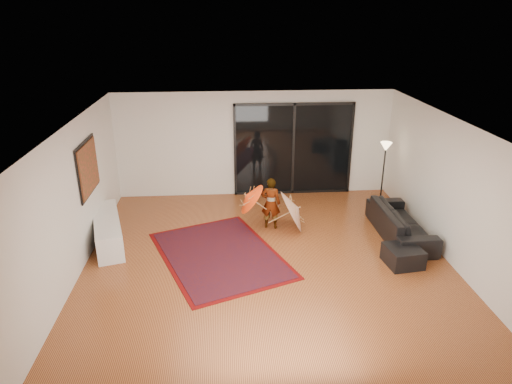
{
  "coord_description": "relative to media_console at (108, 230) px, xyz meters",
  "views": [
    {
      "loc": [
        -0.79,
        -7.73,
        4.56
      ],
      "look_at": [
        -0.15,
        0.85,
        1.1
      ],
      "focal_mm": 32.0,
      "sensor_mm": 36.0,
      "label": 1
    }
  ],
  "objects": [
    {
      "name": "ottoman",
      "position": [
        5.82,
        -1.34,
        -0.1
      ],
      "size": [
        0.71,
        0.71,
        0.36
      ],
      "primitive_type": "cube",
      "rotation": [
        0.0,
        0.0,
        0.13
      ],
      "color": "black",
      "rests_on": "floor"
    },
    {
      "name": "wall_left",
      "position": [
        -0.25,
        -1.0,
        1.07
      ],
      "size": [
        0.0,
        7.0,
        7.0
      ],
      "primitive_type": "plane",
      "rotation": [
        1.57,
        0.0,
        1.57
      ],
      "color": "silver",
      "rests_on": "floor"
    },
    {
      "name": "parasol_orange",
      "position": [
        2.91,
        0.39,
        0.46
      ],
      "size": [
        0.6,
        0.76,
        0.85
      ],
      "rotation": [
        0.0,
        -0.9,
        0.0
      ],
      "color": "#FF400D",
      "rests_on": "child"
    },
    {
      "name": "media_console",
      "position": [
        0.0,
        0.0,
        0.0
      ],
      "size": [
        1.02,
        2.06,
        0.55
      ],
      "primitive_type": "cube",
      "rotation": [
        0.0,
        0.0,
        0.27
      ],
      "color": "white",
      "rests_on": "floor"
    },
    {
      "name": "ceiling",
      "position": [
        3.25,
        -1.0,
        2.42
      ],
      "size": [
        7.0,
        7.0,
        0.0
      ],
      "primitive_type": "plane",
      "rotation": [
        3.14,
        0.0,
        0.0
      ],
      "color": "white",
      "rests_on": "wall_back"
    },
    {
      "name": "floor_lamp",
      "position": [
        6.35,
        1.56,
        0.98
      ],
      "size": [
        0.27,
        0.27,
        1.6
      ],
      "color": "black",
      "rests_on": "floor"
    },
    {
      "name": "painting",
      "position": [
        -0.21,
        -0.0,
        1.37
      ],
      "size": [
        0.04,
        1.28,
        1.08
      ],
      "color": "black",
      "rests_on": "wall_left"
    },
    {
      "name": "persian_rug",
      "position": [
        2.33,
        -0.74,
        -0.27
      ],
      "size": [
        3.08,
        3.56,
        0.02
      ],
      "rotation": [
        0.0,
        0.0,
        0.37
      ],
      "color": "#5D0808",
      "rests_on": "floor"
    },
    {
      "name": "floor",
      "position": [
        3.25,
        -1.0,
        -0.28
      ],
      "size": [
        7.0,
        7.0,
        0.0
      ],
      "primitive_type": "plane",
      "color": "#AF5E30",
      "rests_on": "ground"
    },
    {
      "name": "wall_front",
      "position": [
        3.25,
        -4.5,
        1.07
      ],
      "size": [
        7.0,
        0.0,
        7.0
      ],
      "primitive_type": "plane",
      "rotation": [
        -1.57,
        0.0,
        0.0
      ],
      "color": "silver",
      "rests_on": "floor"
    },
    {
      "name": "parasol_white",
      "position": [
        4.06,
        0.29,
        0.23
      ],
      "size": [
        0.62,
        0.99,
        0.99
      ],
      "rotation": [
        0.0,
        1.09,
        0.0
      ],
      "color": "silver",
      "rests_on": "floor"
    },
    {
      "name": "wall_back",
      "position": [
        3.25,
        2.5,
        1.07
      ],
      "size": [
        7.0,
        0.0,
        7.0
      ],
      "primitive_type": "plane",
      "rotation": [
        1.57,
        0.0,
        0.0
      ],
      "color": "silver",
      "rests_on": "floor"
    },
    {
      "name": "sofa",
      "position": [
        6.2,
        -0.18,
        0.04
      ],
      "size": [
        0.87,
        2.17,
        0.63
      ],
      "primitive_type": "imported",
      "rotation": [
        0.0,
        0.0,
        1.58
      ],
      "color": "black",
      "rests_on": "floor"
    },
    {
      "name": "speaker",
      "position": [
        0.0,
        -0.49,
        -0.12
      ],
      "size": [
        0.34,
        0.34,
        0.31
      ],
      "primitive_type": "cube",
      "rotation": [
        0.0,
        0.0,
        0.31
      ],
      "color": "#424244",
      "rests_on": "floor"
    },
    {
      "name": "child",
      "position": [
        3.46,
        0.44,
        0.31
      ],
      "size": [
        0.48,
        0.38,
        1.17
      ],
      "primitive_type": "imported",
      "rotation": [
        0.0,
        0.0,
        2.89
      ],
      "color": "#999999",
      "rests_on": "floor"
    },
    {
      "name": "wall_right",
      "position": [
        6.75,
        -1.0,
        1.07
      ],
      "size": [
        0.0,
        7.0,
        7.0
      ],
      "primitive_type": "plane",
      "rotation": [
        1.57,
        0.0,
        -1.57
      ],
      "color": "silver",
      "rests_on": "floor"
    },
    {
      "name": "sliding_door",
      "position": [
        4.25,
        2.47,
        0.92
      ],
      "size": [
        3.06,
        0.07,
        2.4
      ],
      "color": "black",
      "rests_on": "wall_back"
    }
  ]
}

